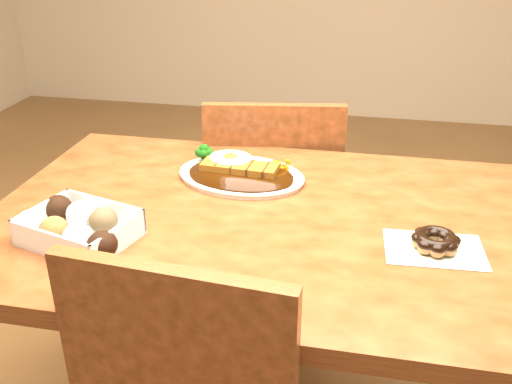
% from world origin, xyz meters
% --- Properties ---
extents(table, '(1.20, 0.80, 0.75)m').
position_xyz_m(table, '(0.00, 0.00, 0.65)').
color(table, '#44230D').
rests_on(table, ground).
extents(chair_far, '(0.48, 0.48, 0.87)m').
position_xyz_m(chair_far, '(-0.07, 0.54, 0.48)').
color(chair_far, '#44230D').
rests_on(chair_far, ground).
extents(katsu_curry_plate, '(0.34, 0.26, 0.06)m').
position_xyz_m(katsu_curry_plate, '(-0.09, 0.18, 0.77)').
color(katsu_curry_plate, white).
rests_on(katsu_curry_plate, table).
extents(donut_box, '(0.25, 0.21, 0.06)m').
position_xyz_m(donut_box, '(-0.34, -0.18, 0.78)').
color(donut_box, white).
rests_on(donut_box, table).
extents(pon_de_ring, '(0.20, 0.14, 0.04)m').
position_xyz_m(pon_de_ring, '(0.36, -0.08, 0.77)').
color(pon_de_ring, silver).
rests_on(pon_de_ring, table).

